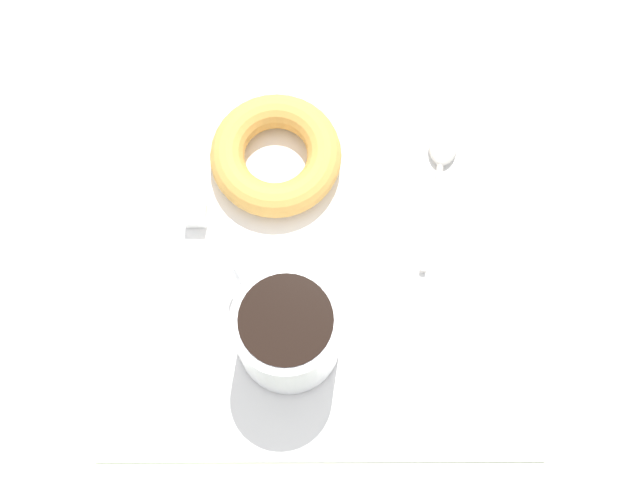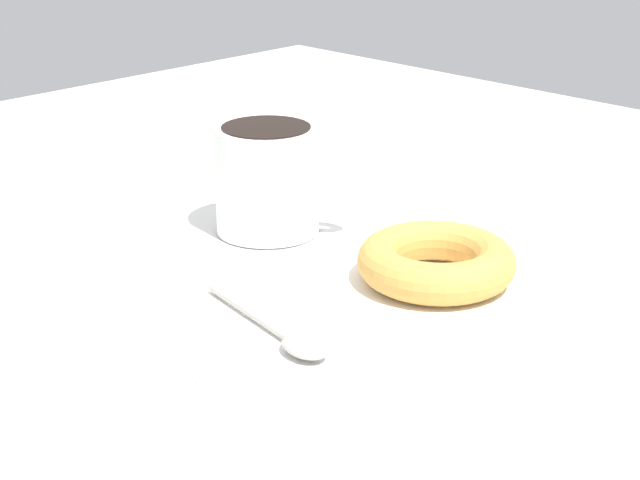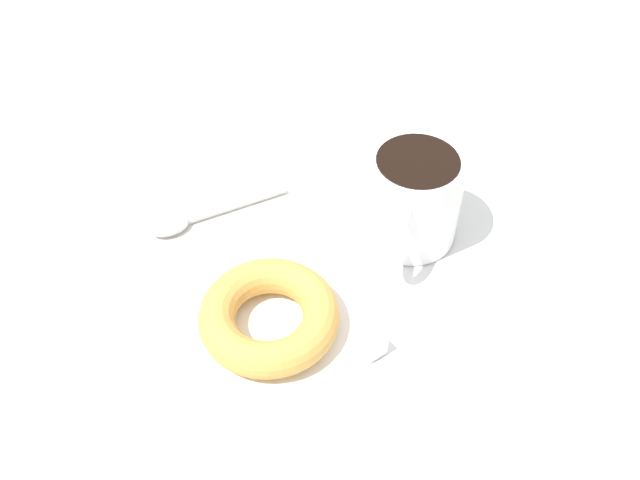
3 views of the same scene
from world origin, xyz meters
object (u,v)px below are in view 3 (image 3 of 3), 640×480
(donut, at_px, (269,316))
(sugar_cube, at_px, (372,344))
(spoon, at_px, (189,220))
(coffee_cup, at_px, (413,198))

(donut, relative_size, sugar_cube, 6.44)
(spoon, bearing_deg, sugar_cube, -166.95)
(coffee_cup, bearing_deg, sugar_cube, 126.66)
(donut, bearing_deg, spoon, -1.66)
(donut, relative_size, spoon, 0.84)
(donut, height_order, sugar_cube, donut)
(coffee_cup, distance_m, sugar_cube, 0.13)
(sugar_cube, bearing_deg, donut, 38.25)
(donut, distance_m, sugar_cube, 0.08)
(coffee_cup, height_order, sugar_cube, coffee_cup)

